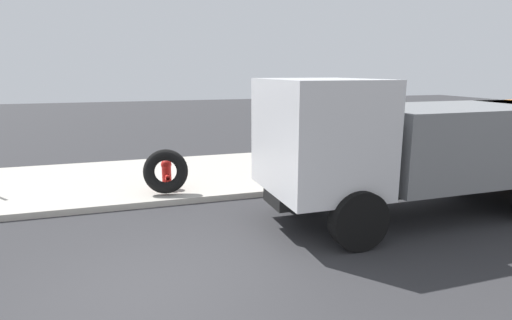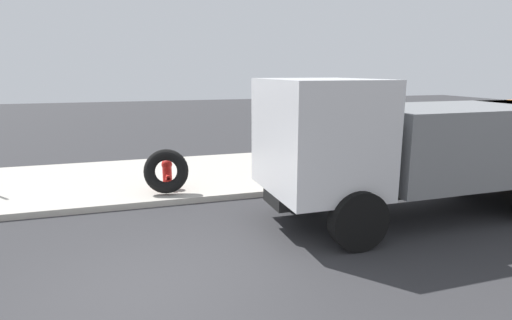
{
  "view_description": "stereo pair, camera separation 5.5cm",
  "coord_description": "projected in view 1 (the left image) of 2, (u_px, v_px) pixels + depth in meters",
  "views": [
    {
      "loc": [
        -0.09,
        -5.68,
        3.16
      ],
      "look_at": [
        2.53,
        2.54,
        1.31
      ],
      "focal_mm": 29.39,
      "sensor_mm": 36.0,
      "label": 1
    },
    {
      "loc": [
        -0.04,
        -5.7,
        3.16
      ],
      "look_at": [
        2.53,
        2.54,
        1.31
      ],
      "focal_mm": 29.39,
      "sensor_mm": 36.0,
      "label": 2
    }
  ],
  "objects": [
    {
      "name": "fire_hydrant",
      "position": [
        167.0,
        173.0,
        10.85
      ],
      "size": [
        0.28,
        0.62,
        0.77
      ],
      "color": "red",
      "rests_on": "sidewalk_curb"
    },
    {
      "name": "ground_plane",
      "position": [
        141.0,
        296.0,
        5.98
      ],
      "size": [
        80.0,
        80.0,
        0.0
      ],
      "primitive_type": "plane",
      "color": "#2D2D30"
    },
    {
      "name": "dump_truck_gray",
      "position": [
        415.0,
        144.0,
        9.02
      ],
      "size": [
        7.03,
        2.87,
        3.0
      ],
      "color": "slate",
      "rests_on": "ground"
    },
    {
      "name": "sidewalk_curb",
      "position": [
        130.0,
        180.0,
        12.02
      ],
      "size": [
        36.0,
        5.0,
        0.15
      ],
      "primitive_type": "cube",
      "color": "#ADA89E",
      "rests_on": "ground"
    },
    {
      "name": "stop_sign",
      "position": [
        275.0,
        127.0,
        10.75
      ],
      "size": [
        0.76,
        0.08,
        2.27
      ],
      "color": "gray",
      "rests_on": "sidewalk_curb"
    },
    {
      "name": "loose_tire",
      "position": [
        166.0,
        171.0,
        10.34
      ],
      "size": [
        1.19,
        0.78,
        1.14
      ],
      "primitive_type": "torus",
      "rotation": [
        1.28,
        0.0,
        -0.19
      ],
      "color": "black",
      "rests_on": "sidewalk_curb"
    }
  ]
}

